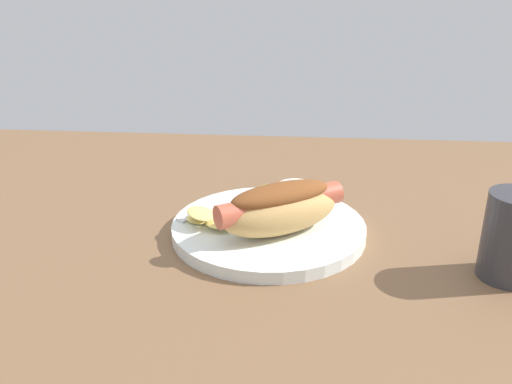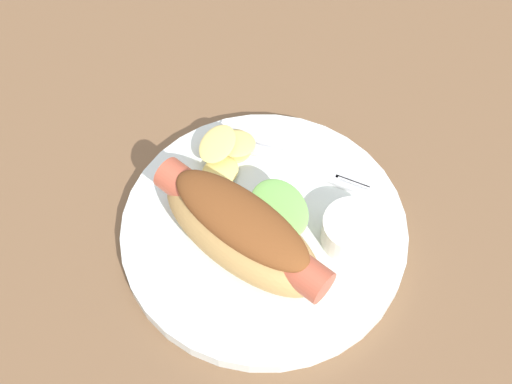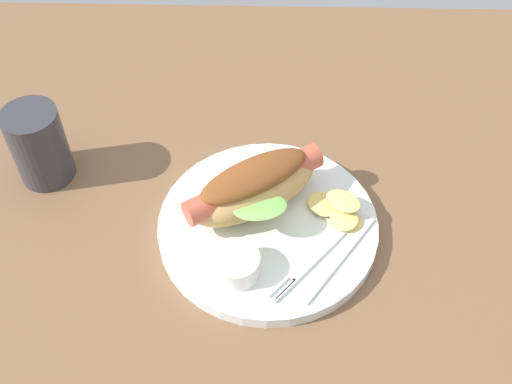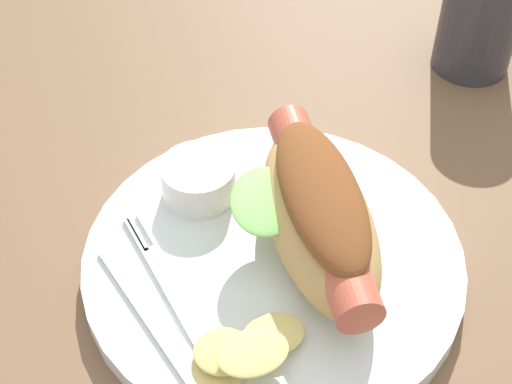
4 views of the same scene
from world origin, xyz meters
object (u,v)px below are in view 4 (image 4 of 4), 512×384
object	(u,v)px
fork	(176,295)
sauce_ramekin	(199,180)
plate	(273,262)
chips_pile	(240,350)
drinking_cup	(481,15)
knife	(157,322)
hot_dog	(319,212)

from	to	relation	value
fork	sauce_ramekin	bearing A→B (deg)	-34.52
plate	chips_pile	world-z (taller)	chips_pile
sauce_ramekin	drinking_cup	distance (cm)	28.30
fork	plate	bearing A→B (deg)	-88.91
chips_pile	drinking_cup	xyz separation A→B (cm)	(-35.35, 7.36, 2.41)
knife	drinking_cup	distance (cm)	37.30
fork	drinking_cup	xyz separation A→B (cm)	(-32.65, 12.71, 3.17)
knife	sauce_ramekin	bearing A→B (deg)	-44.03
fork	drinking_cup	size ratio (longest dim) A/B	1.16
plate	sauce_ramekin	distance (cm)	7.82
hot_dog	chips_pile	size ratio (longest dim) A/B	2.17
plate	sauce_ramekin	bearing A→B (deg)	-116.25
hot_dog	chips_pile	distance (cm)	10.11
plate	drinking_cup	bearing A→B (deg)	163.25
hot_dog	fork	xyz separation A→B (cm)	(6.97, -6.91, -3.21)
fork	drinking_cup	distance (cm)	35.18
sauce_ramekin	fork	xyz separation A→B (cm)	(8.70, 2.24, -1.17)
hot_dog	fork	size ratio (longest dim) A/B	1.44
hot_dog	drinking_cup	world-z (taller)	drinking_cup
plate	drinking_cup	distance (cm)	28.78
plate	knife	bearing A→B (deg)	-31.96
sauce_ramekin	fork	world-z (taller)	sauce_ramekin
chips_pile	knife	bearing A→B (deg)	-95.28
plate	fork	size ratio (longest dim) A/B	2.17
plate	fork	bearing A→B (deg)	-39.93
hot_dog	knife	size ratio (longest dim) A/B	1.22
fork	drinking_cup	bearing A→B (deg)	-70.25
sauce_ramekin	plate	bearing A→B (deg)	63.75
knife	drinking_cup	size ratio (longest dim) A/B	1.38
hot_dog	sauce_ramekin	bearing A→B (deg)	46.17
hot_dog	drinking_cup	distance (cm)	26.32
sauce_ramekin	chips_pile	distance (cm)	13.71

